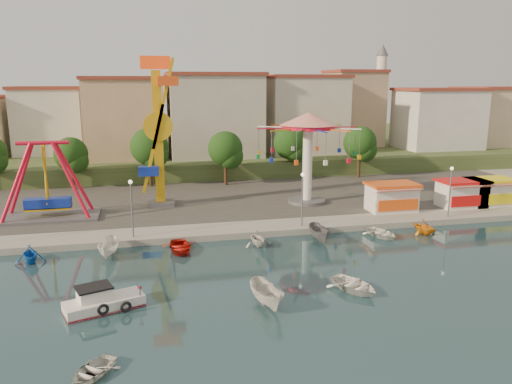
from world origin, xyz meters
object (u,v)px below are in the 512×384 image
object	(u,v)px
pirate_ship_ride	(46,182)
rowboat_a	(354,285)
kamikaze_tower	(159,135)
skiff	(267,295)
wave_swinger	(308,137)
cabin_motorboat	(102,303)

from	to	relation	value
pirate_ship_ride	rowboat_a	bearing A→B (deg)	-43.64
kamikaze_tower	skiff	size ratio (longest dim) A/B	4.11
rowboat_a	skiff	size ratio (longest dim) A/B	0.98
wave_swinger	cabin_motorboat	bearing A→B (deg)	-133.33
pirate_ship_ride	skiff	xyz separation A→B (m)	(17.27, -23.85, -3.62)
pirate_ship_ride	wave_swinger	distance (m)	28.35
wave_swinger	skiff	world-z (taller)	wave_swinger
kamikaze_tower	wave_swinger	xyz separation A→B (m)	(16.47, -2.38, -0.40)
wave_swinger	skiff	bearing A→B (deg)	-113.85
kamikaze_tower	rowboat_a	distance (m)	29.64
pirate_ship_ride	wave_swinger	bearing A→B (deg)	1.24
pirate_ship_ride	cabin_motorboat	bearing A→B (deg)	-72.81
cabin_motorboat	rowboat_a	bearing A→B (deg)	-22.11
pirate_ship_ride	kamikaze_tower	xyz separation A→B (m)	(11.61, 2.98, 4.20)
kamikaze_tower	skiff	xyz separation A→B (m)	(5.66, -26.84, -7.82)
kamikaze_tower	cabin_motorboat	bearing A→B (deg)	-100.94
cabin_motorboat	rowboat_a	distance (m)	17.07
kamikaze_tower	cabin_motorboat	size ratio (longest dim) A/B	3.13
pirate_ship_ride	cabin_motorboat	size ratio (longest dim) A/B	1.90
cabin_motorboat	skiff	size ratio (longest dim) A/B	1.31
skiff	pirate_ship_ride	bearing A→B (deg)	116.10
wave_swinger	kamikaze_tower	bearing A→B (deg)	171.79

